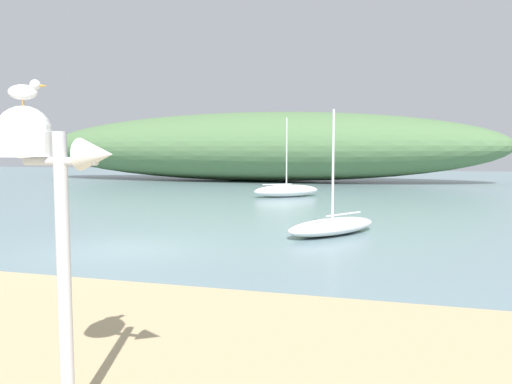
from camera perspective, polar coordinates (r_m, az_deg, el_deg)
name	(u,v)px	position (r m, az deg, el deg)	size (l,w,h in m)	color
ground_plane	(122,250)	(13.80, -15.55, -6.56)	(120.00, 120.00, 0.00)	gray
distant_hill	(255,147)	(44.83, -0.15, 5.35)	(43.76, 10.89, 6.26)	#517547
mast_structure	(40,164)	(4.64, -24.12, 2.99)	(1.12, 0.50, 2.87)	silver
seagull_on_radar	(25,91)	(4.76, -25.57, 10.72)	(0.31, 0.22, 0.23)	orange
sailboat_inner_mooring	(332,226)	(15.90, 8.97, -3.95)	(3.26, 3.92, 4.01)	white
sailboat_mid_channel	(286,190)	(28.71, 3.60, 0.18)	(4.05, 3.53, 4.66)	white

